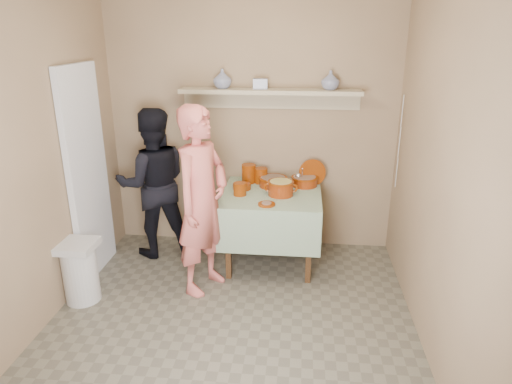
# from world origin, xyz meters

# --- Properties ---
(ground) EXTENTS (3.50, 3.50, 0.00)m
(ground) POSITION_xyz_m (0.00, 0.00, 0.00)
(ground) COLOR #625C4D
(ground) RESTS_ON ground
(tile_panel) EXTENTS (0.06, 0.70, 2.00)m
(tile_panel) POSITION_xyz_m (-1.46, 0.95, 1.00)
(tile_panel) COLOR silver
(tile_panel) RESTS_ON ground
(plate_stack_a) EXTENTS (0.15, 0.15, 0.20)m
(plate_stack_a) POSITION_xyz_m (-0.01, 1.56, 0.86)
(plate_stack_a) COLOR #692404
(plate_stack_a) RESTS_ON serving_table
(plate_stack_b) EXTENTS (0.13, 0.13, 0.16)m
(plate_stack_b) POSITION_xyz_m (0.12, 1.56, 0.84)
(plate_stack_b) COLOR #692404
(plate_stack_b) RESTS_ON serving_table
(bowl_stack) EXTENTS (0.12, 0.12, 0.12)m
(bowl_stack) POSITION_xyz_m (-0.05, 1.17, 0.82)
(bowl_stack) COLOR #692404
(bowl_stack) RESTS_ON serving_table
(empty_bowl) EXTENTS (0.18, 0.18, 0.05)m
(empty_bowl) POSITION_xyz_m (-0.06, 1.35, 0.79)
(empty_bowl) COLOR #692404
(empty_bowl) RESTS_ON serving_table
(propped_lid) EXTENTS (0.29, 0.12, 0.28)m
(propped_lid) POSITION_xyz_m (0.65, 1.59, 0.88)
(propped_lid) COLOR #692404
(propped_lid) RESTS_ON serving_table
(vase_right) EXTENTS (0.23, 0.23, 0.18)m
(vase_right) POSITION_xyz_m (0.79, 1.64, 1.81)
(vase_right) COLOR navy
(vase_right) RESTS_ON wall_shelf
(vase_left) EXTENTS (0.25, 0.25, 0.19)m
(vase_left) POSITION_xyz_m (-0.28, 1.63, 1.81)
(vase_left) COLOR navy
(vase_left) RESTS_ON wall_shelf
(ceramic_box) EXTENTS (0.15, 0.11, 0.10)m
(ceramic_box) POSITION_xyz_m (0.10, 1.63, 1.77)
(ceramic_box) COLOR navy
(ceramic_box) RESTS_ON wall_shelf
(person_cook) EXTENTS (0.63, 0.73, 1.70)m
(person_cook) POSITION_xyz_m (-0.33, 0.74, 0.85)
(person_cook) COLOR #D0615A
(person_cook) RESTS_ON ground
(person_helper) EXTENTS (0.92, 0.83, 1.56)m
(person_helper) POSITION_xyz_m (-0.98, 1.37, 0.78)
(person_helper) COLOR black
(person_helper) RESTS_ON ground
(room_shell) EXTENTS (3.04, 3.54, 2.62)m
(room_shell) POSITION_xyz_m (0.00, 0.00, 1.61)
(room_shell) COLOR #977B5C
(room_shell) RESTS_ON ground
(serving_table) EXTENTS (0.97, 0.97, 0.76)m
(serving_table) POSITION_xyz_m (0.25, 1.28, 0.64)
(serving_table) COLOR #4C2D16
(serving_table) RESTS_ON ground
(cazuela_meat_a) EXTENTS (0.30, 0.30, 0.10)m
(cazuela_meat_a) POSITION_xyz_m (0.25, 1.46, 0.82)
(cazuela_meat_a) COLOR #6A1B03
(cazuela_meat_a) RESTS_ON serving_table
(cazuela_meat_b) EXTENTS (0.28, 0.28, 0.10)m
(cazuela_meat_b) POSITION_xyz_m (0.57, 1.52, 0.82)
(cazuela_meat_b) COLOR #6A1B03
(cazuela_meat_b) RESTS_ON serving_table
(ladle) EXTENTS (0.08, 0.26, 0.19)m
(ladle) POSITION_xyz_m (0.51, 1.50, 0.87)
(ladle) COLOR silver
(ladle) RESTS_ON cazuela_meat_b
(cazuela_rice) EXTENTS (0.33, 0.25, 0.14)m
(cazuela_rice) POSITION_xyz_m (0.34, 1.21, 0.85)
(cazuela_rice) COLOR #6A1B03
(cazuela_rice) RESTS_ON serving_table
(front_plate) EXTENTS (0.16, 0.16, 0.03)m
(front_plate) POSITION_xyz_m (0.23, 0.93, 0.77)
(front_plate) COLOR #692404
(front_plate) RESTS_ON serving_table
(wall_shelf) EXTENTS (1.80, 0.25, 0.21)m
(wall_shelf) POSITION_xyz_m (0.20, 1.65, 1.67)
(wall_shelf) COLOR tan
(wall_shelf) RESTS_ON room_shell
(trash_bin) EXTENTS (0.32, 0.32, 0.56)m
(trash_bin) POSITION_xyz_m (-1.36, 0.40, 0.28)
(trash_bin) COLOR silver
(trash_bin) RESTS_ON ground
(electrical_cord) EXTENTS (0.01, 0.05, 0.90)m
(electrical_cord) POSITION_xyz_m (1.47, 1.48, 1.25)
(electrical_cord) COLOR silver
(electrical_cord) RESTS_ON wall_shelf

